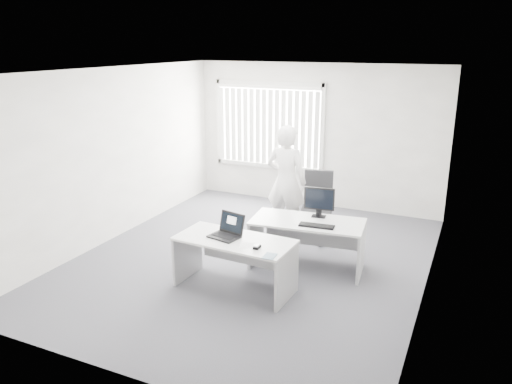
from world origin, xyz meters
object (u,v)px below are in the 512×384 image
at_px(office_chair, 316,218).
at_px(desk_near, 235,253).
at_px(desk_far, 307,234).
at_px(person, 286,181).
at_px(monitor, 319,202).
at_px(laptop, 224,227).

bearing_deg(office_chair, desk_near, -112.89).
xyz_separation_m(desk_far, person, (-0.75, 1.08, 0.42)).
relative_size(office_chair, monitor, 2.57).
height_order(desk_near, person, person).
distance_m(desk_near, desk_far, 1.20).
bearing_deg(person, monitor, 135.97).
bearing_deg(desk_far, person, 118.43).
bearing_deg(office_chair, monitor, -82.64).
bearing_deg(office_chair, desk_far, -90.45).
height_order(desk_far, monitor, monitor).
distance_m(desk_far, person, 1.38).
bearing_deg(monitor, person, 127.47).
height_order(office_chair, monitor, monitor).
bearing_deg(laptop, desk_far, 63.46).
relative_size(desk_near, laptop, 4.07).
height_order(office_chair, person, person).
distance_m(laptop, monitor, 1.54).
relative_size(office_chair, laptop, 2.91).
distance_m(desk_near, monitor, 1.51).
relative_size(laptop, monitor, 0.88).
bearing_deg(desk_near, office_chair, 81.52).
relative_size(desk_near, office_chair, 1.40).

